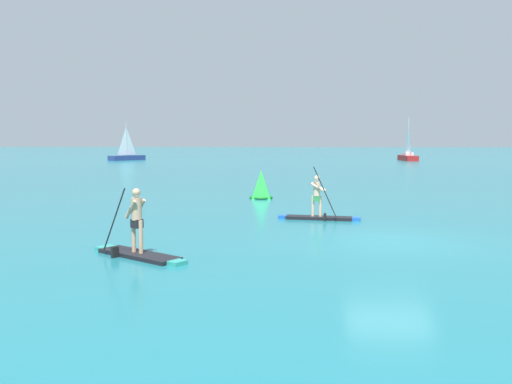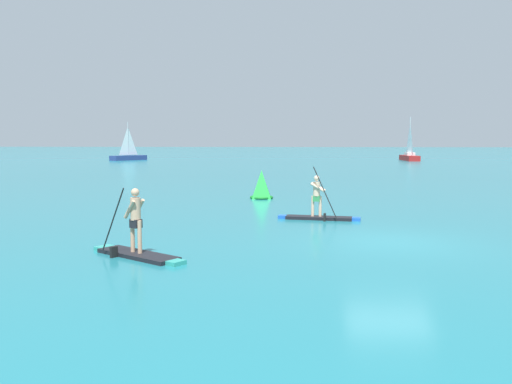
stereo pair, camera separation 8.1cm
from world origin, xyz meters
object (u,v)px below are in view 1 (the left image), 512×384
(sailboat_right_horizon, at_px, (408,155))
(sailboat_left_horizon, at_px, (127,156))
(paddleboarder_near_left, at_px, (137,243))
(race_marker_buoy, at_px, (261,186))
(paddleboarder_mid_center, at_px, (319,210))

(sailboat_right_horizon, bearing_deg, sailboat_left_horizon, 90.00)
(sailboat_left_horizon, bearing_deg, paddleboarder_near_left, 53.51)
(race_marker_buoy, distance_m, sailboat_left_horizon, 56.04)
(race_marker_buoy, distance_m, sailboat_right_horizon, 55.70)
(paddleboarder_mid_center, distance_m, race_marker_buoy, 7.55)
(sailboat_left_horizon, bearing_deg, sailboat_right_horizon, 127.79)
(paddleboarder_near_left, xyz_separation_m, paddleboarder_mid_center, (4.84, 6.86, -0.01))
(paddleboarder_near_left, xyz_separation_m, sailboat_right_horizon, (19.90, 66.70, 0.41))
(paddleboarder_near_left, xyz_separation_m, race_marker_buoy, (2.14, 13.90, 0.29))
(paddleboarder_mid_center, relative_size, race_marker_buoy, 2.15)
(paddleboarder_mid_center, bearing_deg, sailboat_right_horizon, 83.44)
(paddleboarder_mid_center, height_order, race_marker_buoy, paddleboarder_mid_center)
(sailboat_right_horizon, bearing_deg, paddleboarder_near_left, 160.49)
(sailboat_left_horizon, bearing_deg, paddleboarder_mid_center, 59.63)
(sailboat_left_horizon, bearing_deg, race_marker_buoy, 60.14)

